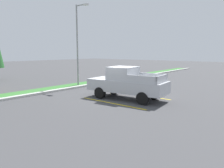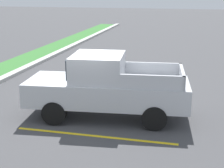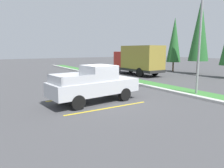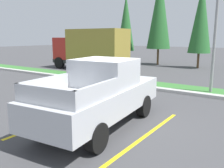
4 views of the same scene
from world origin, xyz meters
name	(u,v)px [view 2 (image 2 of 4)]	position (x,y,z in m)	size (l,w,h in m)	color
ground_plane	(82,116)	(0.00, 0.00, 0.00)	(120.00, 120.00, 0.00)	#424244
parking_line_near	(94,136)	(-1.42, -0.85, 0.00)	(0.12, 4.80, 0.01)	yellow
parking_line_far	(118,102)	(1.68, -0.85, 0.00)	(0.12, 4.80, 0.01)	yellow
pickup_truck_main	(106,87)	(0.13, -0.79, 1.04)	(2.41, 5.39, 2.10)	black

